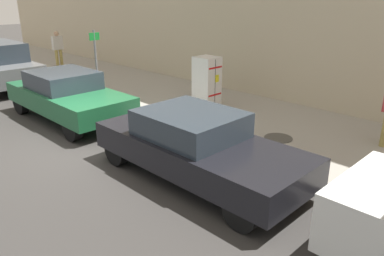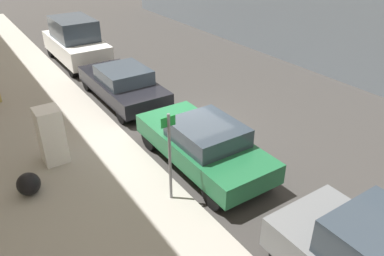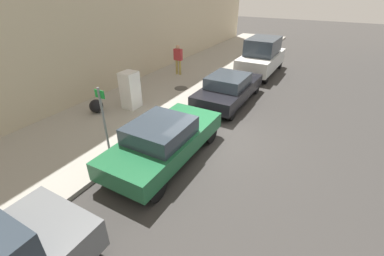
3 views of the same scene
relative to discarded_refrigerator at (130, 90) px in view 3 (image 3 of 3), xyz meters
The scene contains 10 objects.
ground_plane 4.12m from the discarded_refrigerator, ahead, with size 80.00×80.00×0.00m, color #383533.
sidewalk_slab 0.95m from the discarded_refrigerator, 94.75° to the right, with size 4.69×44.00×0.14m, color #9E998E.
discarded_refrigerator is the anchor object (origin of this frame).
manhole_cover 3.26m from the discarded_refrigerator, 77.64° to the left, with size 0.70×0.70×0.02m, color #47443F.
street_sign_post 3.78m from the discarded_refrigerator, 59.88° to the right, with size 0.36×0.07×2.30m.
trash_bag 1.59m from the discarded_refrigerator, 129.64° to the right, with size 0.57×0.57×0.57m, color black.
pedestrian_standing_near 5.17m from the discarded_refrigerator, 98.17° to the left, with size 0.51×0.23×1.75m.
parked_sedan_green 4.19m from the discarded_refrigerator, 34.96° to the right, with size 1.85×4.46×1.42m.
parked_sedan_dark 4.51m from the discarded_refrigerator, 40.36° to the left, with size 1.86×4.57×1.37m.
parked_van_white 8.90m from the discarded_refrigerator, 67.32° to the left, with size 1.91×4.62×2.16m.
Camera 3 is at (3.49, -7.51, 4.95)m, focal length 24.00 mm.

